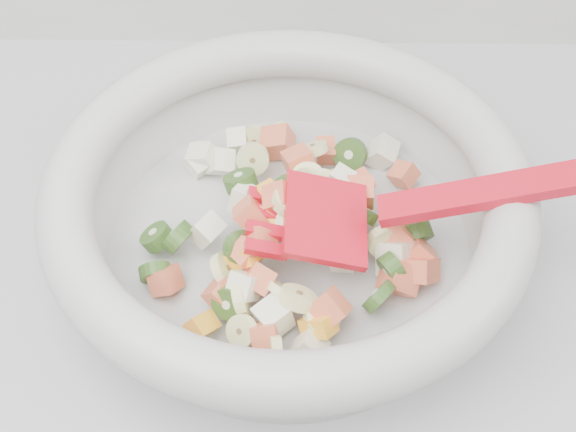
{
  "coord_description": "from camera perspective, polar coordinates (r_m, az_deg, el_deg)",
  "views": [
    {
      "loc": [
        -0.16,
        1.05,
        1.4
      ],
      "look_at": [
        -0.17,
        1.45,
        0.95
      ],
      "focal_mm": 50.0,
      "sensor_mm": 36.0,
      "label": 1
    }
  ],
  "objects": [
    {
      "name": "mixing_bowl",
      "position": [
        0.6,
        0.1,
        0.52
      ],
      "size": [
        0.48,
        0.36,
        0.14
      ],
      "color": "#B6B7B4",
      "rests_on": "counter"
    }
  ]
}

